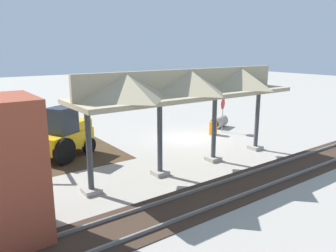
# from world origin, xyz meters

# --- Properties ---
(ground_plane) EXTENTS (120.00, 120.00, 0.00)m
(ground_plane) POSITION_xyz_m (0.00, 0.00, 0.00)
(ground_plane) COLOR #9E998E
(dirt_work_zone) EXTENTS (9.04, 7.00, 0.01)m
(dirt_work_zone) POSITION_xyz_m (9.37, -2.03, 0.00)
(dirt_work_zone) COLOR #42301E
(dirt_work_zone) RESTS_ON ground
(platform_canopy) EXTENTS (11.56, 3.20, 4.90)m
(platform_canopy) POSITION_xyz_m (3.47, 4.18, 4.15)
(platform_canopy) COLOR #9E998E
(platform_canopy) RESTS_ON ground
(rail_tracks) EXTENTS (60.00, 2.58, 0.15)m
(rail_tracks) POSITION_xyz_m (0.00, 7.40, 0.03)
(rail_tracks) COLOR slate
(rail_tracks) RESTS_ON ground
(stop_sign) EXTENTS (0.70, 0.36, 2.41)m
(stop_sign) POSITION_xyz_m (-3.15, -0.02, 1.74)
(stop_sign) COLOR gray
(stop_sign) RESTS_ON ground
(backhoe) EXTENTS (5.09, 3.56, 2.82)m
(backhoe) POSITION_xyz_m (7.98, -0.90, 1.26)
(backhoe) COLOR #EAB214
(backhoe) RESTS_ON ground
(dirt_mound) EXTENTS (5.63, 5.63, 2.27)m
(dirt_mound) POSITION_xyz_m (10.89, -3.08, 0.00)
(dirt_mound) COLOR #42301E
(dirt_mound) RESTS_ON ground
(concrete_pipe) EXTENTS (1.75, 1.38, 0.85)m
(concrete_pipe) POSITION_xyz_m (-3.95, -1.12, 0.42)
(concrete_pipe) COLOR #9E9384
(concrete_pipe) RESTS_ON ground
(traffic_barrel) EXTENTS (0.56, 0.56, 0.90)m
(traffic_barrel) POSITION_xyz_m (-2.04, 0.20, 0.45)
(traffic_barrel) COLOR orange
(traffic_barrel) RESTS_ON ground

